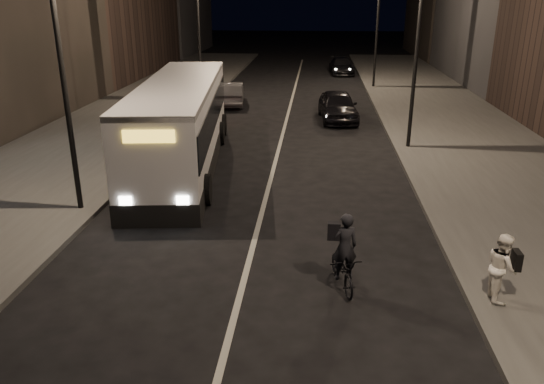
% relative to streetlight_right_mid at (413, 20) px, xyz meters
% --- Properties ---
extents(ground, '(180.00, 180.00, 0.00)m').
position_rel_streetlight_right_mid_xyz_m(ground, '(-5.33, -12.00, -5.36)').
color(ground, black).
rests_on(ground, ground).
extents(sidewalk_right, '(7.00, 70.00, 0.16)m').
position_rel_streetlight_right_mid_xyz_m(sidewalk_right, '(3.17, 2.00, -5.28)').
color(sidewalk_right, '#3E3E3B').
rests_on(sidewalk_right, ground).
extents(sidewalk_left, '(7.00, 70.00, 0.16)m').
position_rel_streetlight_right_mid_xyz_m(sidewalk_left, '(-13.83, 2.00, -5.28)').
color(sidewalk_left, '#3E3E3B').
rests_on(sidewalk_left, ground).
extents(streetlight_right_mid, '(1.20, 0.44, 8.12)m').
position_rel_streetlight_right_mid_xyz_m(streetlight_right_mid, '(0.00, 0.00, 0.00)').
color(streetlight_right_mid, black).
rests_on(streetlight_right_mid, sidewalk_right).
extents(streetlight_right_far, '(1.20, 0.44, 8.12)m').
position_rel_streetlight_right_mid_xyz_m(streetlight_right_far, '(0.00, 16.00, 0.00)').
color(streetlight_right_far, black).
rests_on(streetlight_right_far, sidewalk_right).
extents(streetlight_left_near, '(1.20, 0.44, 8.12)m').
position_rel_streetlight_right_mid_xyz_m(streetlight_left_near, '(-10.66, -8.00, 0.00)').
color(streetlight_left_near, black).
rests_on(streetlight_left_near, sidewalk_left).
extents(streetlight_left_far, '(1.20, 0.44, 8.12)m').
position_rel_streetlight_right_mid_xyz_m(streetlight_left_far, '(-10.66, 10.00, 0.00)').
color(streetlight_left_far, black).
rests_on(streetlight_left_far, sidewalk_left).
extents(city_bus, '(3.90, 12.36, 3.28)m').
position_rel_streetlight_right_mid_xyz_m(city_bus, '(-8.93, -2.93, -3.58)').
color(city_bus, silver).
rests_on(city_bus, ground).
extents(cyclist_on_bicycle, '(0.96, 1.75, 1.91)m').
position_rel_streetlight_right_mid_xyz_m(cyclist_on_bicycle, '(-3.03, -11.85, -4.72)').
color(cyclist_on_bicycle, black).
rests_on(cyclist_on_bicycle, ground).
extents(pedestrian_woman, '(0.58, 0.74, 1.52)m').
position_rel_streetlight_right_mid_xyz_m(pedestrian_woman, '(0.30, -12.28, -4.44)').
color(pedestrian_woman, white).
rests_on(pedestrian_woman, sidewalk_right).
extents(car_near, '(2.25, 4.72, 1.56)m').
position_rel_streetlight_right_mid_xyz_m(car_near, '(-2.61, 5.48, -4.58)').
color(car_near, black).
rests_on(car_near, ground).
extents(car_mid, '(1.99, 4.39, 1.40)m').
position_rel_streetlight_right_mid_xyz_m(car_mid, '(-8.93, 9.14, -4.66)').
color(car_mid, '#3B3C3E').
rests_on(car_mid, ground).
extents(car_far, '(2.19, 4.67, 1.32)m').
position_rel_streetlight_right_mid_xyz_m(car_far, '(-1.73, 23.10, -4.70)').
color(car_far, black).
rests_on(car_far, ground).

